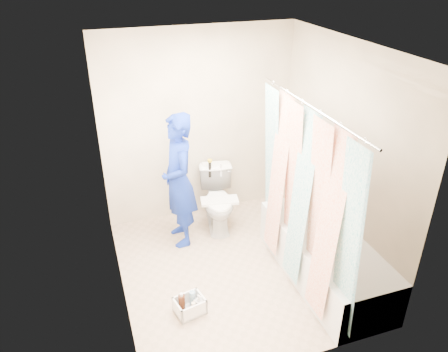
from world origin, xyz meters
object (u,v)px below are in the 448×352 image
object	(u,v)px
toilet	(218,200)
plumber	(179,181)
cleaning_caddy	(191,306)
bathtub	(324,256)

from	to	relation	value
toilet	plumber	bearing A→B (deg)	-153.62
plumber	toilet	bearing A→B (deg)	103.38
toilet	cleaning_caddy	world-z (taller)	toilet
bathtub	toilet	bearing A→B (deg)	119.97
toilet	plumber	world-z (taller)	plumber
bathtub	cleaning_caddy	distance (m)	1.49
toilet	plumber	size ratio (longest dim) A/B	0.46
toilet	bathtub	bearing A→B (deg)	-48.93
toilet	cleaning_caddy	distance (m)	1.55
plumber	bathtub	bearing A→B (deg)	45.68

